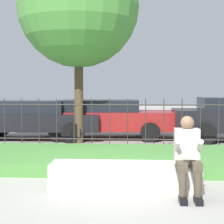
{
  "coord_description": "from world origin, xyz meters",
  "views": [
    {
      "loc": [
        0.47,
        -6.09,
        1.67
      ],
      "look_at": [
        -0.13,
        3.35,
        1.07
      ],
      "focal_mm": 60.0,
      "sensor_mm": 36.0,
      "label": 1
    }
  ],
  "objects_px": {
    "person_seated_reader": "(188,153)",
    "car_parked_center": "(104,117)",
    "stone_bench": "(125,178)",
    "car_parked_left": "(33,118)",
    "tree_behind_fence": "(78,7)"
  },
  "relations": [
    {
      "from": "car_parked_left",
      "to": "tree_behind_fence",
      "type": "relative_size",
      "value": 0.74
    },
    {
      "from": "car_parked_left",
      "to": "tree_behind_fence",
      "type": "xyz_separation_m",
      "value": [
        1.65,
        -0.74,
        3.42
      ]
    },
    {
      "from": "person_seated_reader",
      "to": "tree_behind_fence",
      "type": "bearing_deg",
      "value": 114.55
    },
    {
      "from": "person_seated_reader",
      "to": "stone_bench",
      "type": "bearing_deg",
      "value": 161.53
    },
    {
      "from": "stone_bench",
      "to": "person_seated_reader",
      "type": "distance_m",
      "value": 1.13
    },
    {
      "from": "stone_bench",
      "to": "car_parked_center",
      "type": "xyz_separation_m",
      "value": [
        -0.88,
        6.33,
        0.51
      ]
    },
    {
      "from": "car_parked_center",
      "to": "car_parked_left",
      "type": "distance_m",
      "value": 2.36
    },
    {
      "from": "car_parked_center",
      "to": "tree_behind_fence",
      "type": "relative_size",
      "value": 0.79
    },
    {
      "from": "person_seated_reader",
      "to": "car_parked_left",
      "type": "bearing_deg",
      "value": 123.63
    },
    {
      "from": "stone_bench",
      "to": "car_parked_left",
      "type": "distance_m",
      "value": 6.79
    },
    {
      "from": "car_parked_left",
      "to": "person_seated_reader",
      "type": "bearing_deg",
      "value": -58.11
    },
    {
      "from": "person_seated_reader",
      "to": "car_parked_center",
      "type": "distance_m",
      "value": 6.91
    },
    {
      "from": "car_parked_center",
      "to": "car_parked_left",
      "type": "height_order",
      "value": "car_parked_center"
    },
    {
      "from": "stone_bench",
      "to": "tree_behind_fence",
      "type": "xyz_separation_m",
      "value": [
        -1.56,
        5.22,
        3.91
      ]
    },
    {
      "from": "car_parked_center",
      "to": "tree_behind_fence",
      "type": "xyz_separation_m",
      "value": [
        -0.68,
        -1.11,
        3.41
      ]
    }
  ]
}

